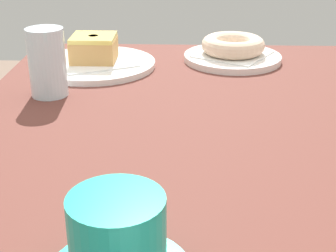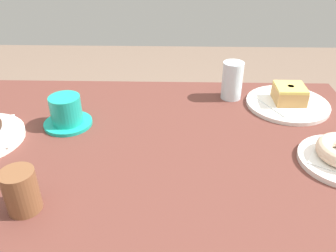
{
  "view_description": "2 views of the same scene",
  "coord_description": "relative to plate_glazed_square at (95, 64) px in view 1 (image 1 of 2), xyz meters",
  "views": [
    {
      "loc": [
        0.5,
        -0.07,
        1.05
      ],
      "look_at": [
        -0.06,
        -0.09,
        0.8
      ],
      "focal_mm": 54.27,
      "sensor_mm": 36.0,
      "label": 1
    },
    {
      "loc": [
        -0.11,
        0.66,
        1.23
      ],
      "look_at": [
        -0.09,
        -0.06,
        0.8
      ],
      "focal_mm": 37.72,
      "sensor_mm": 36.0,
      "label": 2
    }
  ],
  "objects": [
    {
      "name": "water_glass",
      "position": [
        0.16,
        -0.05,
        0.05
      ],
      "size": [
        0.06,
        0.06,
        0.11
      ],
      "primitive_type": "cylinder",
      "color": "silver",
      "rests_on": "table"
    },
    {
      "name": "coffee_cup",
      "position": [
        0.6,
        0.12,
        0.03
      ],
      "size": [
        0.12,
        0.12,
        0.08
      ],
      "color": "#18A793",
      "rests_on": "table"
    },
    {
      "name": "plate_sugar_ring",
      "position": [
        -0.05,
        0.27,
        0.0
      ],
      "size": [
        0.19,
        0.19,
        0.01
      ],
      "primitive_type": "cylinder",
      "color": "white",
      "rests_on": "table"
    },
    {
      "name": "table",
      "position": [
        0.43,
        0.25,
        -0.09
      ],
      "size": [
        1.21,
        0.81,
        0.76
      ],
      "color": "brown",
      "rests_on": "ground_plane"
    },
    {
      "name": "napkin_glazed_square",
      "position": [
        0.0,
        0.0,
        0.01
      ],
      "size": [
        0.18,
        0.18,
        0.0
      ],
      "primitive_type": "cube",
      "rotation": [
        0.0,
        0.0,
        0.45
      ],
      "color": "white",
      "rests_on": "plate_glazed_square"
    },
    {
      "name": "napkin_sugar_ring",
      "position": [
        -0.05,
        0.27,
        0.01
      ],
      "size": [
        0.17,
        0.17,
        0.0
      ],
      "primitive_type": "cube",
      "rotation": [
        0.0,
        0.0,
        -0.54
      ],
      "color": "white",
      "rests_on": "plate_sugar_ring"
    },
    {
      "name": "donut_glazed_square",
      "position": [
        0.0,
        0.0,
        0.03
      ],
      "size": [
        0.08,
        0.08,
        0.05
      ],
      "color": "tan",
      "rests_on": "napkin_glazed_square"
    },
    {
      "name": "donut_sugar_ring",
      "position": [
        -0.05,
        0.27,
        0.03
      ],
      "size": [
        0.13,
        0.13,
        0.03
      ],
      "primitive_type": "torus",
      "color": "beige",
      "rests_on": "napkin_sugar_ring"
    },
    {
      "name": "plate_glazed_square",
      "position": [
        0.0,
        0.0,
        0.0
      ],
      "size": [
        0.23,
        0.23,
        0.01
      ],
      "primitive_type": "cylinder",
      "color": "white",
      "rests_on": "table"
    }
  ]
}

